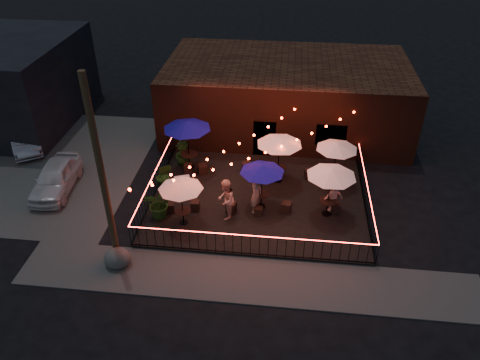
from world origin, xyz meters
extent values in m
plane|color=black|center=(0.00, 0.00, 0.00)|extent=(110.00, 110.00, 0.00)
cube|color=black|center=(0.00, 2.00, 0.07)|extent=(10.00, 8.00, 0.15)
cube|color=#474541|center=(0.00, -3.25, 0.03)|extent=(18.00, 2.50, 0.05)
cube|color=#474541|center=(-12.00, 4.00, 0.01)|extent=(11.00, 12.00, 0.02)
cube|color=#35180E|center=(1.00, 10.00, 2.00)|extent=(14.00, 8.00, 4.00)
cube|color=black|center=(0.00, 6.12, 1.10)|extent=(1.20, 0.24, 2.20)
cube|color=black|center=(3.50, 6.12, 1.60)|extent=(1.60, 0.24, 1.20)
cylinder|color=#3D2B18|center=(-5.40, -2.60, 4.00)|extent=(0.26, 0.26, 8.00)
cube|color=black|center=(0.00, -2.00, 0.23)|extent=(10.00, 0.04, 0.04)
cube|color=black|center=(0.00, -2.00, 1.15)|extent=(10.00, 0.04, 0.04)
cube|color=#FF2D23|center=(0.00, -2.00, 1.18)|extent=(10.00, 0.03, 0.02)
cube|color=black|center=(-5.00, 2.00, 0.23)|extent=(0.04, 8.00, 0.04)
cube|color=black|center=(-5.00, 2.00, 1.15)|extent=(0.04, 8.00, 0.04)
cube|color=#FF2D23|center=(-5.00, 2.00, 1.18)|extent=(0.03, 8.00, 0.02)
cube|color=black|center=(5.00, 2.00, 0.23)|extent=(0.04, 8.00, 0.04)
cube|color=black|center=(5.00, 2.00, 1.15)|extent=(0.04, 8.00, 0.04)
cube|color=#FF2D23|center=(5.00, 2.00, 1.18)|extent=(0.03, 8.00, 0.02)
cylinder|color=black|center=(-3.15, -0.25, 0.16)|extent=(0.39, 0.39, 0.03)
cylinder|color=black|center=(-3.15, -0.25, 0.48)|extent=(0.05, 0.05, 0.64)
cylinder|color=black|center=(-3.15, -0.25, 0.81)|extent=(0.71, 0.71, 0.04)
cylinder|color=black|center=(-3.15, -0.25, 1.22)|extent=(0.04, 0.04, 2.13)
cone|color=white|center=(-3.15, -0.25, 2.15)|extent=(2.24, 2.24, 0.31)
cylinder|color=black|center=(-3.80, 4.31, 0.17)|extent=(0.49, 0.49, 0.03)
cylinder|color=black|center=(-3.80, 4.31, 0.56)|extent=(0.07, 0.07, 0.80)
cylinder|color=black|center=(-3.80, 4.31, 0.97)|extent=(0.89, 0.89, 0.04)
cylinder|color=black|center=(-3.80, 4.31, 1.48)|extent=(0.05, 0.05, 2.66)
cone|color=#0C0A82|center=(-3.80, 4.31, 2.64)|extent=(2.67, 2.67, 0.39)
cylinder|color=black|center=(0.19, 1.34, 0.16)|extent=(0.41, 0.41, 0.03)
cylinder|color=black|center=(0.19, 1.34, 0.49)|extent=(0.06, 0.06, 0.66)
cylinder|color=black|center=(0.19, 1.34, 0.83)|extent=(0.74, 0.74, 0.04)
cylinder|color=black|center=(0.19, 1.34, 1.25)|extent=(0.04, 0.04, 2.21)
cone|color=#0C0A82|center=(0.19, 1.34, 2.22)|extent=(2.49, 2.49, 0.32)
cylinder|color=black|center=(0.85, 3.58, 0.17)|extent=(0.45, 0.45, 0.03)
cylinder|color=black|center=(0.85, 3.58, 0.53)|extent=(0.06, 0.06, 0.73)
cylinder|color=black|center=(0.85, 3.58, 0.90)|extent=(0.81, 0.81, 0.04)
cylinder|color=black|center=(0.85, 3.58, 1.37)|extent=(0.04, 0.04, 2.44)
cone|color=white|center=(0.85, 3.58, 2.44)|extent=(2.79, 2.79, 0.36)
cylinder|color=black|center=(3.20, 1.10, 0.16)|extent=(0.44, 0.44, 0.03)
cylinder|color=black|center=(3.20, 1.10, 0.52)|extent=(0.06, 0.06, 0.72)
cylinder|color=black|center=(3.20, 1.10, 0.89)|extent=(0.80, 0.80, 0.04)
cylinder|color=black|center=(3.20, 1.10, 1.35)|extent=(0.04, 0.04, 2.40)
cone|color=white|center=(3.20, 1.10, 2.40)|extent=(2.81, 2.81, 0.35)
cylinder|color=black|center=(3.61, 3.77, 0.16)|extent=(0.41, 0.41, 0.03)
cylinder|color=black|center=(3.61, 3.77, 0.49)|extent=(0.06, 0.06, 0.66)
cylinder|color=black|center=(3.61, 3.77, 0.83)|extent=(0.74, 0.74, 0.04)
cylinder|color=black|center=(3.61, 3.77, 1.26)|extent=(0.04, 0.04, 2.22)
cone|color=white|center=(3.61, 3.77, 2.23)|extent=(2.50, 2.50, 0.32)
cube|color=black|center=(-3.92, 0.51, 0.36)|extent=(0.42, 0.42, 0.43)
cube|color=black|center=(-2.81, 0.75, 0.38)|extent=(0.41, 0.41, 0.46)
cube|color=black|center=(-3.78, 3.86, 0.39)|extent=(0.46, 0.46, 0.49)
cube|color=black|center=(-3.01, 3.84, 0.40)|extent=(0.54, 0.54, 0.51)
cube|color=black|center=(-1.14, 0.80, 0.40)|extent=(0.49, 0.49, 0.50)
cube|color=black|center=(0.13, 0.69, 0.35)|extent=(0.38, 0.38, 0.40)
cube|color=black|center=(-0.80, 4.33, 0.39)|extent=(0.44, 0.44, 0.49)
cube|color=black|center=(0.87, 4.09, 0.35)|extent=(0.35, 0.35, 0.40)
cube|color=black|center=(1.37, 1.07, 0.40)|extent=(0.49, 0.49, 0.50)
cube|color=black|center=(3.62, 1.33, 0.37)|extent=(0.39, 0.39, 0.43)
cube|color=black|center=(2.42, 3.98, 0.40)|extent=(0.47, 0.47, 0.50)
cube|color=black|center=(3.82, 4.16, 0.35)|extent=(0.37, 0.37, 0.40)
imported|color=tan|center=(-0.03, 0.98, 1.10)|extent=(0.65, 0.80, 1.89)
imported|color=tan|center=(-1.32, 0.36, 1.13)|extent=(0.77, 0.98, 1.96)
imported|color=tan|center=(3.42, 1.39, 0.97)|extent=(1.22, 0.98, 1.64)
imported|color=#1A3D11|center=(-4.25, 0.05, 0.85)|extent=(1.58, 1.49, 1.41)
imported|color=#153C0C|center=(-4.60, 2.23, 0.90)|extent=(0.84, 0.69, 1.50)
imported|color=#103A0D|center=(-4.21, 4.63, 0.84)|extent=(1.01, 1.01, 1.37)
cube|color=#0A26A3|center=(-3.61, 1.85, 0.60)|extent=(0.80, 0.69, 0.90)
cube|color=silver|center=(-3.61, 1.85, 1.08)|extent=(0.86, 0.74, 0.06)
ellipsoid|color=#494944|center=(-5.23, -3.03, 0.38)|extent=(1.19, 1.10, 0.77)
imported|color=silver|center=(-9.95, 1.82, 0.70)|extent=(2.01, 4.21, 1.39)
imported|color=gray|center=(-13.56, 5.66, 0.68)|extent=(3.46, 4.24, 1.36)
camera|label=1|loc=(1.16, -16.11, 13.34)|focal=35.00mm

